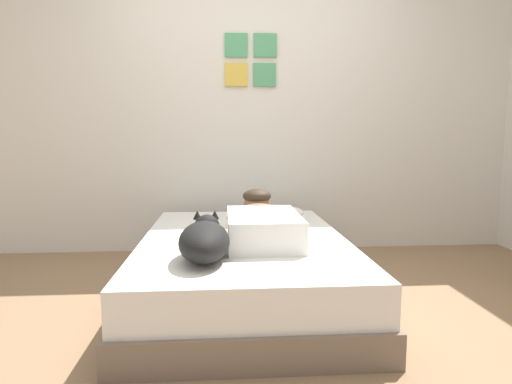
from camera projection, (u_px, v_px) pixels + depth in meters
The scene contains 8 objects.
ground_plane at pixel (268, 316), 2.52m from camera, with size 13.42×13.42×0.00m, color #8C6B4C.
back_wall at pixel (250, 110), 3.94m from camera, with size 4.71×0.12×2.50m.
bed at pixel (244, 266), 2.84m from camera, with size 1.31×2.01×0.38m.
pillow at pixel (270, 212), 3.41m from camera, with size 0.52×0.32×0.11m, color white.
person_lying at pixel (261, 222), 2.77m from camera, with size 0.43×0.92×0.27m.
dog at pixel (205, 240), 2.29m from camera, with size 0.26×0.57×0.21m.
coffee_cup at pixel (259, 221), 3.15m from camera, with size 0.12×0.09×0.07m.
cell_phone at pixel (279, 235), 2.85m from camera, with size 0.07×0.14×0.01m, color black.
Camera 1 is at (-0.25, -2.40, 1.01)m, focal length 31.06 mm.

